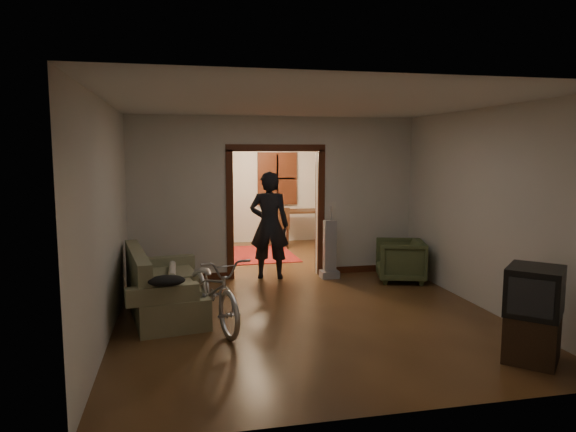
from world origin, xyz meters
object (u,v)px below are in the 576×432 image
object	(u,v)px
bicycle	(213,290)
desk	(305,227)
person	(269,225)
sofa	(165,282)
armchair	(400,260)
locker	(199,210)

from	to	relation	value
bicycle	desk	size ratio (longest dim) A/B	1.61
bicycle	person	distance (m)	2.59
bicycle	sofa	bearing A→B (deg)	119.20
armchair	locker	world-z (taller)	locker
locker	desk	size ratio (longest dim) A/B	1.56
bicycle	desk	bearing A→B (deg)	49.30
armchair	sofa	bearing A→B (deg)	-59.43
person	locker	world-z (taller)	person
sofa	locker	distance (m)	4.95
armchair	locker	size ratio (longest dim) A/B	0.46
sofa	locker	xyz separation A→B (m)	(0.68, 4.89, 0.41)
desk	person	bearing A→B (deg)	-119.44
armchair	person	xyz separation A→B (m)	(-2.14, 0.68, 0.57)
bicycle	desk	distance (m)	5.94
bicycle	armchair	xyz separation A→B (m)	(3.26, 1.60, -0.11)
locker	armchair	bearing A→B (deg)	-57.82
armchair	desk	world-z (taller)	desk
sofa	person	bearing A→B (deg)	33.97
locker	desk	bearing A→B (deg)	-10.65
desk	sofa	bearing A→B (deg)	-128.43
bicycle	armchair	bearing A→B (deg)	10.78
sofa	bicycle	world-z (taller)	bicycle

